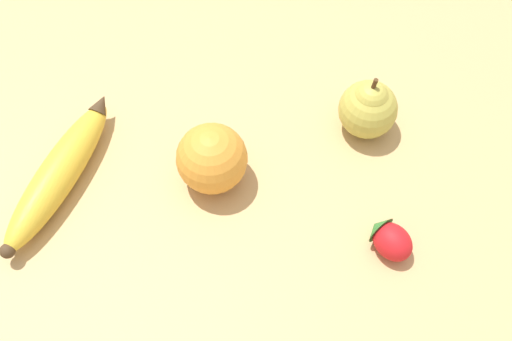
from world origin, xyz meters
The scene contains 5 objects.
ground_plane centered at (0.00, 0.00, 0.00)m, with size 3.00×3.00×0.00m, color tan.
banana centered at (0.03, 0.17, 0.02)m, with size 0.20×0.14×0.04m.
orange centered at (0.01, 0.00, 0.04)m, with size 0.08×0.08×0.08m.
pear centered at (0.05, -0.19, 0.04)m, with size 0.07×0.07×0.09m.
strawberry centered at (-0.10, -0.17, 0.02)m, with size 0.06×0.05×0.04m.
Camera 1 is at (-0.34, 0.01, 0.58)m, focal length 42.00 mm.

